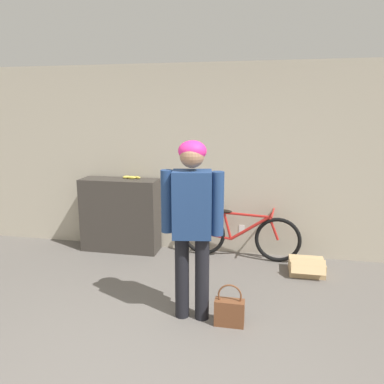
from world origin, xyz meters
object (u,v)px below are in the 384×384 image
object	(u,v)px
cardboard_box	(307,267)
handbag	(229,311)
bicycle	(240,235)
banana	(131,177)
person	(192,213)

from	to	relation	value
cardboard_box	handbag	bearing A→B (deg)	-121.73
bicycle	banana	world-z (taller)	banana
person	cardboard_box	size ratio (longest dim) A/B	4.08
bicycle	handbag	size ratio (longest dim) A/B	3.95
person	handbag	xyz separation A→B (m)	(0.37, -0.07, -0.91)
banana	handbag	world-z (taller)	banana
bicycle	banana	distance (m)	1.70
banana	bicycle	bearing A→B (deg)	-1.94
bicycle	handbag	bearing A→B (deg)	-84.51
cardboard_box	person	bearing A→B (deg)	-133.44
person	banana	world-z (taller)	person
handbag	cardboard_box	bearing A→B (deg)	58.27
handbag	cardboard_box	world-z (taller)	handbag
handbag	person	bearing A→B (deg)	168.92
bicycle	banana	xyz separation A→B (m)	(-1.54, 0.05, 0.73)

